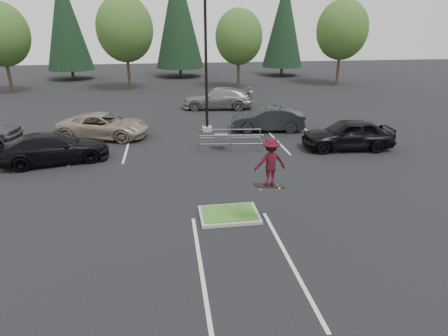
{
  "coord_description": "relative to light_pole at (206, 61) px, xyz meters",
  "views": [
    {
      "loc": [
        -2.08,
        -12.24,
        6.72
      ],
      "look_at": [
        0.03,
        1.5,
        1.36
      ],
      "focal_mm": 30.0,
      "sensor_mm": 36.0,
      "label": 1
    }
  ],
  "objects": [
    {
      "name": "ground",
      "position": [
        -0.5,
        -12.0,
        -4.56
      ],
      "size": [
        120.0,
        120.0,
        0.0
      ],
      "primitive_type": "plane",
      "color": "black",
      "rests_on": "ground"
    },
    {
      "name": "decid_b",
      "position": [
        -6.51,
        18.53,
        1.48
      ],
      "size": [
        5.89,
        5.89,
        9.64
      ],
      "color": "#38281C",
      "rests_on": "ground"
    },
    {
      "name": "conif_a",
      "position": [
        -14.5,
        28.0,
        2.54
      ],
      "size": [
        5.72,
        5.72,
        13.0
      ],
      "color": "#38281C",
      "rests_on": "ground"
    },
    {
      "name": "car_r_charc",
      "position": [
        4.0,
        -0.5,
        -3.76
      ],
      "size": [
        5.0,
        2.33,
        1.59
      ],
      "primitive_type": "imported",
      "rotation": [
        0.0,
        0.0,
        4.57
      ],
      "color": "black",
      "rests_on": "ground"
    },
    {
      "name": "cart_corral",
      "position": [
        0.5,
        -3.95,
        -3.91
      ],
      "size": [
        3.74,
        1.69,
        1.03
      ],
      "rotation": [
        0.0,
        0.0,
        -0.11
      ],
      "color": "gray",
      "rests_on": "ground"
    },
    {
      "name": "decid_d",
      "position": [
        17.49,
        18.33,
        1.35
      ],
      "size": [
        5.76,
        5.76,
        9.43
      ],
      "color": "#38281C",
      "rests_on": "ground"
    },
    {
      "name": "car_far_silver",
      "position": [
        1.75,
        7.11,
        -3.7
      ],
      "size": [
        6.22,
        3.24,
        1.72
      ],
      "primitive_type": "imported",
      "rotation": [
        0.0,
        0.0,
        4.57
      ],
      "color": "gray",
      "rests_on": "ground"
    },
    {
      "name": "grass_median",
      "position": [
        -0.5,
        -12.0,
        -4.48
      ],
      "size": [
        2.2,
        1.6,
        0.16
      ],
      "color": "gray",
      "rests_on": "ground"
    },
    {
      "name": "car_l_tan",
      "position": [
        -6.6,
        -0.5,
        -3.79
      ],
      "size": [
        6.04,
        4.01,
        1.54
      ],
      "primitive_type": "imported",
      "rotation": [
        0.0,
        0.0,
        1.29
      ],
      "color": "gray",
      "rests_on": "ground"
    },
    {
      "name": "skateboarder",
      "position": [
        0.7,
        -13.0,
        -2.11
      ],
      "size": [
        1.1,
        0.68,
        1.8
      ],
      "rotation": [
        0.0,
        0.0,
        3.2
      ],
      "color": "black",
      "rests_on": "ground"
    },
    {
      "name": "car_r_black",
      "position": [
        7.53,
        -5.0,
        -3.69
      ],
      "size": [
        5.25,
        2.47,
        1.74
      ],
      "primitive_type": "imported",
      "rotation": [
        0.0,
        0.0,
        4.63
      ],
      "color": "black",
      "rests_on": "ground"
    },
    {
      "name": "light_pole",
      "position": [
        0.0,
        0.0,
        0.0
      ],
      "size": [
        0.7,
        0.6,
        10.12
      ],
      "color": "gray",
      "rests_on": "ground"
    },
    {
      "name": "decid_c",
      "position": [
        5.49,
        17.83,
        0.69
      ],
      "size": [
        5.12,
        5.12,
        8.38
      ],
      "color": "#38281C",
      "rests_on": "ground"
    },
    {
      "name": "conif_c",
      "position": [
        13.5,
        27.5,
        2.29
      ],
      "size": [
        5.5,
        5.5,
        12.5
      ],
      "color": "#38281C",
      "rests_on": "ground"
    },
    {
      "name": "stall_lines",
      "position": [
        -1.85,
        -5.98,
        -4.56
      ],
      "size": [
        22.62,
        17.6,
        0.01
      ],
      "color": "silver",
      "rests_on": "ground"
    },
    {
      "name": "conif_b",
      "position": [
        -0.5,
        28.5,
        3.29
      ],
      "size": [
        6.38,
        6.38,
        14.5
      ],
      "color": "#38281C",
      "rests_on": "ground"
    },
    {
      "name": "decid_a",
      "position": [
        -18.51,
        18.03,
        1.02
      ],
      "size": [
        5.44,
        5.44,
        8.91
      ],
      "color": "#38281C",
      "rests_on": "ground"
    },
    {
      "name": "car_l_black",
      "position": [
        -8.5,
        -4.8,
        -3.78
      ],
      "size": [
        5.7,
        3.33,
        1.55
      ],
      "primitive_type": "imported",
      "rotation": [
        0.0,
        0.0,
        1.8
      ],
      "color": "black",
      "rests_on": "ground"
    }
  ]
}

